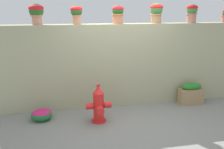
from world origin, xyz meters
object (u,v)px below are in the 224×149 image
Objects in this scene: potted_plant_1 at (36,12)px; potted_plant_5 at (192,12)px; potted_plant_2 at (76,12)px; potted_plant_4 at (156,11)px; potted_plant_3 at (118,13)px; flower_bush_left at (42,114)px; fire_hydrant at (99,105)px; planter_box at (191,94)px.

potted_plant_5 is at bearing 0.37° from potted_plant_1.
potted_plant_4 is at bearing 1.50° from potted_plant_2.
potted_plant_3 is 2.81m from flower_bush_left.
potted_plant_5 is (0.90, -0.02, -0.02)m from potted_plant_4.
fire_hydrant is (0.33, -0.91, -1.85)m from potted_plant_2.
planter_box is at bearing -7.87° from potted_plant_2.
potted_plant_2 is 2.33m from flower_bush_left.
fire_hydrant is (-0.61, -0.94, -1.84)m from potted_plant_3.
potted_plant_1 is 1.00× the size of potted_plant_5.
fire_hydrant is 2.45m from planter_box.
planter_box is (0.84, -0.42, -1.98)m from potted_plant_4.
potted_plant_1 reaches higher than potted_plant_3.
fire_hydrant is at bearing -70.05° from potted_plant_2.
potted_plant_3 is 0.94× the size of flower_bush_left.
potted_plant_4 is (0.94, 0.01, 0.04)m from potted_plant_3.
fire_hydrant is at bearing -14.92° from flower_bush_left.
potted_plant_2 is 0.50× the size of fire_hydrant.
potted_plant_4 is at bearing 31.68° from fire_hydrant.
potted_plant_2 is at bearing 109.95° from fire_hydrant.
potted_plant_3 is 2.66m from planter_box.
potted_plant_1 is 3.63m from potted_plant_5.
fire_hydrant is 1.83× the size of flower_bush_left.
fire_hydrant is 1.24m from flower_bush_left.
fire_hydrant is at bearing -159.19° from potted_plant_5.
potted_plant_3 is 0.94m from potted_plant_4.
potted_plant_2 is 0.97× the size of potted_plant_3.
planter_box is (-0.06, -0.40, -1.96)m from potted_plant_5.
potted_plant_5 reaches higher than potted_plant_3.
fire_hydrant is at bearing -148.32° from potted_plant_4.
potted_plant_1 is 2.19m from flower_bush_left.
potted_plant_5 is at bearing -1.57° from potted_plant_4.
potted_plant_2 is 1.88m from potted_plant_4.
potted_plant_2 is at bearing -177.88° from potted_plant_3.
potted_plant_2 is 0.92× the size of flower_bush_left.
potted_plant_2 is 0.68× the size of planter_box.
potted_plant_1 is 1.00× the size of flower_bush_left.
flower_bush_left is (-1.18, 0.31, -0.23)m from fire_hydrant.
fire_hydrant is at bearing -123.03° from potted_plant_3.
potted_plant_3 is (1.79, 0.03, -0.03)m from potted_plant_1.
potted_plant_2 is at bearing -0.10° from potted_plant_1.
planter_box is (2.39, 0.53, -0.10)m from fire_hydrant.
potted_plant_3 is at bearing 166.98° from planter_box.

